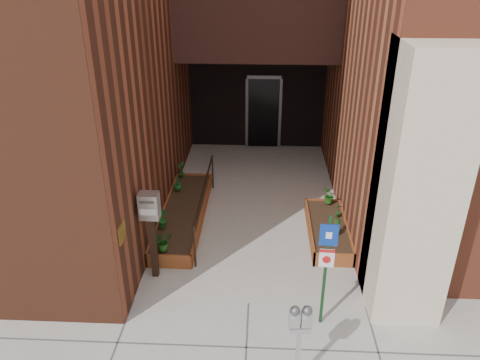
# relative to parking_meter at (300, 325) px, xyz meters

# --- Properties ---
(ground) EXTENTS (80.00, 80.00, 0.00)m
(ground) POSITION_rel_parking_meter_xyz_m (-0.72, 1.57, -1.04)
(ground) COLOR #9E9991
(ground) RESTS_ON ground
(planter_left) EXTENTS (0.90, 3.60, 0.30)m
(planter_left) POSITION_rel_parking_meter_xyz_m (-2.27, 4.27, -0.91)
(planter_left) COLOR brown
(planter_left) RESTS_ON ground
(planter_right) EXTENTS (0.80, 2.20, 0.30)m
(planter_right) POSITION_rel_parking_meter_xyz_m (0.88, 3.77, -0.91)
(planter_right) COLOR brown
(planter_right) RESTS_ON ground
(handrail) EXTENTS (0.04, 3.34, 0.90)m
(handrail) POSITION_rel_parking_meter_xyz_m (-1.77, 4.22, -0.29)
(handrail) COLOR black
(handrail) RESTS_ON ground
(parking_meter) EXTENTS (0.30, 0.15, 1.35)m
(parking_meter) POSITION_rel_parking_meter_xyz_m (0.00, 0.00, 0.00)
(parking_meter) COLOR #A8A8AB
(parking_meter) RESTS_ON ground
(sign_post) EXTENTS (0.28, 0.07, 2.01)m
(sign_post) POSITION_rel_parking_meter_xyz_m (0.46, 1.18, 0.20)
(sign_post) COLOR #133417
(sign_post) RESTS_ON ground
(payment_dropbox) EXTENTS (0.35, 0.27, 1.72)m
(payment_dropbox) POSITION_rel_parking_meter_xyz_m (-2.48, 2.27, 0.20)
(payment_dropbox) COLOR black
(payment_dropbox) RESTS_ON ground
(shrub_left_a) EXTENTS (0.48, 0.48, 0.38)m
(shrub_left_a) POSITION_rel_parking_meter_xyz_m (-2.40, 2.67, -0.55)
(shrub_left_a) COLOR #1E5017
(shrub_left_a) RESTS_ON planter_left
(shrub_left_b) EXTENTS (0.25, 0.25, 0.39)m
(shrub_left_b) POSITION_rel_parking_meter_xyz_m (-2.57, 3.48, -0.55)
(shrub_left_b) COLOR #1C6221
(shrub_left_b) RESTS_ON planter_left
(shrub_left_c) EXTENTS (0.26, 0.26, 0.34)m
(shrub_left_c) POSITION_rel_parking_meter_xyz_m (-2.54, 5.17, -0.57)
(shrub_left_c) COLOR #1A5B20
(shrub_left_c) RESTS_ON planter_left
(shrub_left_d) EXTENTS (0.30, 0.30, 0.41)m
(shrub_left_d) POSITION_rel_parking_meter_xyz_m (-2.57, 5.87, -0.54)
(shrub_left_d) COLOR #1A5B1A
(shrub_left_d) RESTS_ON planter_left
(shrub_right_a) EXTENTS (0.25, 0.25, 0.32)m
(shrub_right_a) POSITION_rel_parking_meter_xyz_m (0.99, 3.42, -0.58)
(shrub_right_a) COLOR #175118
(shrub_right_a) RESTS_ON planter_right
(shrub_right_b) EXTENTS (0.16, 0.16, 0.30)m
(shrub_right_b) POSITION_rel_parking_meter_xyz_m (1.13, 4.10, -0.59)
(shrub_right_b) COLOR #164F16
(shrub_right_b) RESTS_ON planter_right
(shrub_right_c) EXTENTS (0.44, 0.44, 0.36)m
(shrub_right_c) POSITION_rel_parking_meter_xyz_m (0.99, 4.67, -0.56)
(shrub_right_c) COLOR #235E1B
(shrub_right_c) RESTS_ON planter_right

